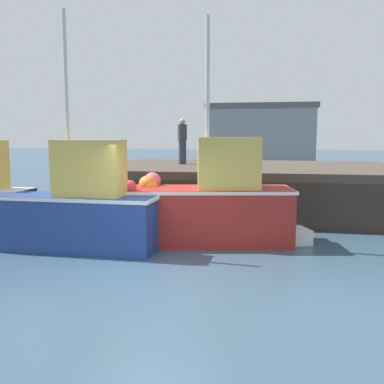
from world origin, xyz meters
The scene contains 7 objects.
ground centered at (0.00, 0.00, -0.05)m, with size 120.00×160.00×0.10m.
pier centered at (1.33, 7.51, 1.35)m, with size 10.30×6.77×1.63m.
fishing_boat_near_right centered at (-2.29, 1.53, 0.97)m, with size 4.11×1.13×5.48m.
fishing_boat_mid centered at (0.68, 2.89, 1.02)m, with size 4.44×2.29×5.54m.
rowboat centered at (2.43, 3.10, 0.19)m, with size 1.63×1.25×0.41m.
dockworker centered at (-1.15, 8.22, 2.49)m, with size 0.34×0.34×1.71m.
warehouse centered at (0.86, 38.01, 2.97)m, with size 11.04×5.60×5.91m.
Camera 1 is at (2.26, -7.75, 2.68)m, focal length 40.56 mm.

